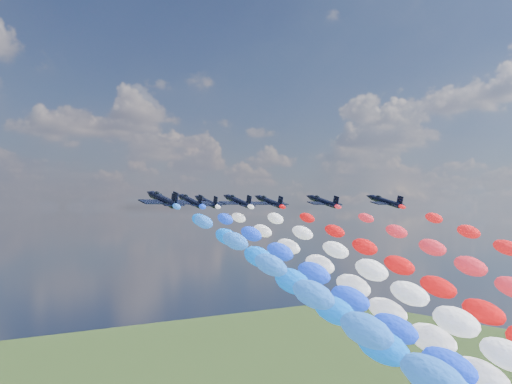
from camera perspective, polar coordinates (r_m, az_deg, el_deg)
jet_0 at (r=117.17m, az=-8.27°, el=-0.67°), size 9.58×12.94×5.63m
jet_1 at (r=131.80m, az=-8.15°, el=-0.75°), size 10.09×13.29×5.63m
jet_2 at (r=143.41m, az=-5.84°, el=-0.80°), size 9.49×12.87×5.63m
trail_2 at (r=95.73m, az=14.47°, el=-14.58°), size 6.28×125.21×50.49m
jet_3 at (r=148.05m, az=-1.61°, el=-0.83°), size 9.26×12.70×5.63m
trail_3 at (r=103.66m, az=19.46°, el=-13.51°), size 6.28×125.21×50.49m
jet_4 at (r=159.17m, az=-4.42°, el=-0.87°), size 9.69×13.02×5.63m
trail_4 at (r=111.48m, az=13.54°, el=-12.69°), size 6.28×125.21×50.49m
jet_5 at (r=157.28m, az=1.20°, el=-0.86°), size 9.30×12.73×5.63m
trail_5 at (r=114.71m, az=21.48°, el=-12.31°), size 6.28×125.21×50.49m
jet_6 at (r=156.21m, az=6.01°, el=-0.85°), size 9.53×12.90×5.63m
jet_7 at (r=156.94m, az=11.45°, el=-0.83°), size 9.67×13.00×5.63m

